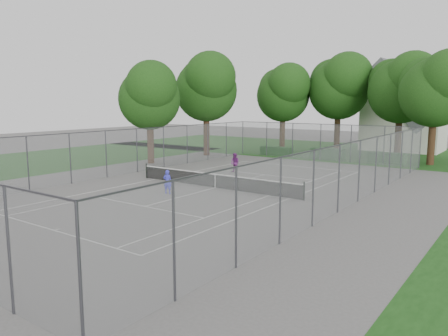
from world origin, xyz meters
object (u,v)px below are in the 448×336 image
Objects in this scene: house at (404,114)px; woman_player at (235,163)px; tennis_net at (215,180)px; girl_player at (168,182)px.

house reaches higher than woman_player.
house reaches higher than tennis_net.
girl_player reaches higher than tennis_net.
girl_player is 9.19m from woman_player.
girl_player is at bearing -79.06° from woman_player.
house is at bearing -119.51° from girl_player.
tennis_net is 3.42m from girl_player.
house is 26.13m from woman_player.
tennis_net is 31.49m from house.
girl_player is at bearing -99.25° from house.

